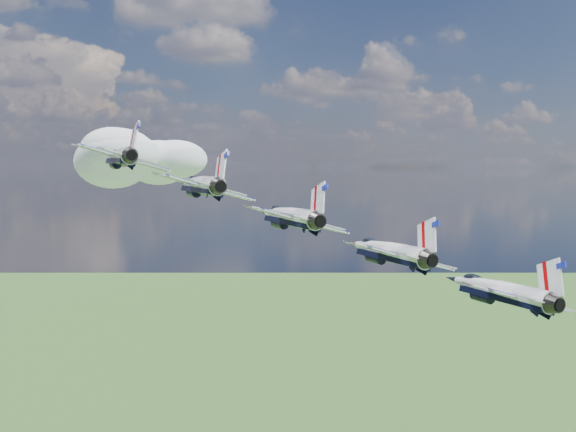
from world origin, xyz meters
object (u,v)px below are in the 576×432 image
object	(u,v)px
jet_2	(288,216)
jet_0	(120,157)
jet_1	(200,185)
jet_3	(386,251)
jet_4	(496,290)

from	to	relation	value
jet_2	jet_0	bearing A→B (deg)	134.54
jet_1	jet_0	bearing A→B (deg)	134.54
jet_2	jet_3	xyz separation A→B (m)	(8.80, -6.91, -3.39)
jet_1	jet_2	world-z (taller)	jet_1
jet_2	jet_3	bearing A→B (deg)	-45.46
jet_3	jet_4	xyz separation A→B (m)	(8.80, -6.91, -3.39)
jet_4	jet_0	bearing A→B (deg)	134.54
jet_1	jet_4	size ratio (longest dim) A/B	1.00
jet_0	jet_3	bearing A→B (deg)	-45.46
jet_2	jet_4	world-z (taller)	jet_2
jet_3	jet_4	size ratio (longest dim) A/B	1.00
jet_0	jet_1	xyz separation A→B (m)	(8.80, -6.91, -3.39)
jet_1	jet_4	xyz separation A→B (m)	(26.41, -20.74, -10.16)
jet_1	jet_4	bearing A→B (deg)	-45.46
jet_1	jet_2	distance (m)	11.70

